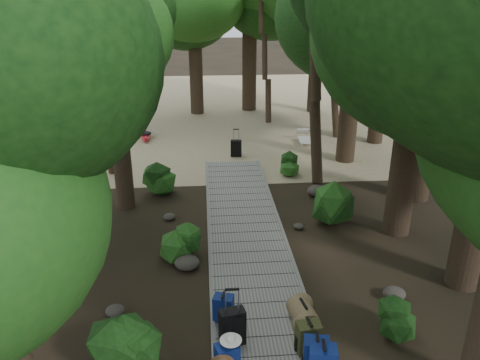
{
  "coord_description": "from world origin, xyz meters",
  "views": [
    {
      "loc": [
        -1.02,
        -9.27,
        5.93
      ],
      "look_at": [
        -0.04,
        2.97,
        1.0
      ],
      "focal_mm": 35.0,
      "sensor_mm": 36.0,
      "label": 1
    }
  ],
  "objects_px": {
    "suitcase_on_boardwalk": "(232,327)",
    "kayak": "(146,135)",
    "backpack_left_c": "(227,359)",
    "duffel_right_khaki": "(303,314)",
    "backpack_left_d": "(224,307)",
    "backpack_right_c": "(316,354)",
    "backpack_right_d": "(308,336)",
    "lone_suitcase_on_sand": "(236,148)",
    "sun_lounger": "(305,138)"
  },
  "relations": [
    {
      "from": "backpack_left_d",
      "to": "sun_lounger",
      "type": "distance_m",
      "value": 11.93
    },
    {
      "from": "backpack_left_c",
      "to": "suitcase_on_boardwalk",
      "type": "distance_m",
      "value": 0.78
    },
    {
      "from": "backpack_left_c",
      "to": "duffel_right_khaki",
      "type": "bearing_deg",
      "value": 20.95
    },
    {
      "from": "backpack_left_d",
      "to": "backpack_right_c",
      "type": "relative_size",
      "value": 0.8
    },
    {
      "from": "backpack_left_d",
      "to": "backpack_right_c",
      "type": "bearing_deg",
      "value": -28.85
    },
    {
      "from": "backpack_left_c",
      "to": "backpack_right_c",
      "type": "bearing_deg",
      "value": -17.76
    },
    {
      "from": "duffel_right_khaki",
      "to": "sun_lounger",
      "type": "distance_m",
      "value": 11.78
    },
    {
      "from": "suitcase_on_boardwalk",
      "to": "backpack_right_c",
      "type": "bearing_deg",
      "value": -44.09
    },
    {
      "from": "backpack_left_c",
      "to": "sun_lounger",
      "type": "bearing_deg",
      "value": 55.33
    },
    {
      "from": "backpack_left_d",
      "to": "backpack_left_c",
      "type": "bearing_deg",
      "value": -74.03
    },
    {
      "from": "backpack_left_c",
      "to": "backpack_left_d",
      "type": "height_order",
      "value": "backpack_left_c"
    },
    {
      "from": "suitcase_on_boardwalk",
      "to": "kayak",
      "type": "distance_m",
      "value": 13.52
    },
    {
      "from": "backpack_left_d",
      "to": "kayak",
      "type": "bearing_deg",
      "value": 118.91
    },
    {
      "from": "suitcase_on_boardwalk",
      "to": "kayak",
      "type": "relative_size",
      "value": 0.2
    },
    {
      "from": "sun_lounger",
      "to": "suitcase_on_boardwalk",
      "type": "bearing_deg",
      "value": -103.75
    },
    {
      "from": "backpack_right_d",
      "to": "sun_lounger",
      "type": "bearing_deg",
      "value": 70.8
    },
    {
      "from": "backpack_left_d",
      "to": "backpack_right_c",
      "type": "distance_m",
      "value": 2.04
    },
    {
      "from": "lone_suitcase_on_sand",
      "to": "kayak",
      "type": "distance_m",
      "value": 4.61
    },
    {
      "from": "lone_suitcase_on_sand",
      "to": "sun_lounger",
      "type": "distance_m",
      "value": 3.32
    },
    {
      "from": "backpack_right_c",
      "to": "lone_suitcase_on_sand",
      "type": "xyz_separation_m",
      "value": [
        -0.49,
        11.3,
        -0.13
      ]
    },
    {
      "from": "backpack_left_c",
      "to": "backpack_right_d",
      "type": "xyz_separation_m",
      "value": [
        1.43,
        0.48,
        -0.03
      ]
    },
    {
      "from": "lone_suitcase_on_sand",
      "to": "backpack_right_d",
      "type": "bearing_deg",
      "value": -78.99
    },
    {
      "from": "duffel_right_khaki",
      "to": "sun_lounger",
      "type": "relative_size",
      "value": 0.4
    },
    {
      "from": "backpack_right_c",
      "to": "sun_lounger",
      "type": "distance_m",
      "value": 12.95
    },
    {
      "from": "backpack_left_d",
      "to": "sun_lounger",
      "type": "xyz_separation_m",
      "value": [
        3.96,
        11.25,
        -0.12
      ]
    },
    {
      "from": "backpack_left_c",
      "to": "backpack_right_d",
      "type": "height_order",
      "value": "backpack_left_c"
    },
    {
      "from": "backpack_right_c",
      "to": "sun_lounger",
      "type": "relative_size",
      "value": 0.43
    },
    {
      "from": "duffel_right_khaki",
      "to": "suitcase_on_boardwalk",
      "type": "bearing_deg",
      "value": -173.09
    },
    {
      "from": "duffel_right_khaki",
      "to": "suitcase_on_boardwalk",
      "type": "xyz_separation_m",
      "value": [
        -1.35,
        -0.4,
        0.12
      ]
    },
    {
      "from": "suitcase_on_boardwalk",
      "to": "kayak",
      "type": "bearing_deg",
      "value": 89.17
    },
    {
      "from": "backpack_right_d",
      "to": "lone_suitcase_on_sand",
      "type": "height_order",
      "value": "backpack_right_d"
    },
    {
      "from": "lone_suitcase_on_sand",
      "to": "duffel_right_khaki",
      "type": "bearing_deg",
      "value": -78.52
    },
    {
      "from": "kayak",
      "to": "sun_lounger",
      "type": "bearing_deg",
      "value": -16.14
    },
    {
      "from": "backpack_left_d",
      "to": "duffel_right_khaki",
      "type": "relative_size",
      "value": 0.86
    },
    {
      "from": "backpack_left_d",
      "to": "sun_lounger",
      "type": "height_order",
      "value": "backpack_left_d"
    },
    {
      "from": "suitcase_on_boardwalk",
      "to": "backpack_right_d",
      "type": "bearing_deg",
      "value": -25.97
    },
    {
      "from": "backpack_right_c",
      "to": "backpack_left_d",
      "type": "bearing_deg",
      "value": 145.13
    },
    {
      "from": "kayak",
      "to": "duffel_right_khaki",
      "type": "bearing_deg",
      "value": -76.95
    },
    {
      "from": "backpack_right_d",
      "to": "suitcase_on_boardwalk",
      "type": "height_order",
      "value": "suitcase_on_boardwalk"
    },
    {
      "from": "lone_suitcase_on_sand",
      "to": "kayak",
      "type": "xyz_separation_m",
      "value": [
        -3.74,
        2.68,
        -0.15
      ]
    },
    {
      "from": "backpack_left_c",
      "to": "backpack_right_d",
      "type": "bearing_deg",
      "value": 1.26
    },
    {
      "from": "duffel_right_khaki",
      "to": "backpack_right_c",
      "type": "bearing_deg",
      "value": -101.2
    },
    {
      "from": "backpack_left_c",
      "to": "backpack_right_c",
      "type": "distance_m",
      "value": 1.45
    },
    {
      "from": "backpack_left_d",
      "to": "lone_suitcase_on_sand",
      "type": "bearing_deg",
      "value": 100.83
    },
    {
      "from": "backpack_left_d",
      "to": "duffel_right_khaki",
      "type": "bearing_deg",
      "value": 6.04
    },
    {
      "from": "lone_suitcase_on_sand",
      "to": "kayak",
      "type": "height_order",
      "value": "lone_suitcase_on_sand"
    },
    {
      "from": "lone_suitcase_on_sand",
      "to": "sun_lounger",
      "type": "bearing_deg",
      "value": 33.46
    },
    {
      "from": "backpack_left_c",
      "to": "kayak",
      "type": "xyz_separation_m",
      "value": [
        -2.78,
        13.97,
        -0.27
      ]
    },
    {
      "from": "suitcase_on_boardwalk",
      "to": "sun_lounger",
      "type": "xyz_separation_m",
      "value": [
        3.84,
        11.91,
        -0.18
      ]
    },
    {
      "from": "backpack_left_c",
      "to": "kayak",
      "type": "height_order",
      "value": "backpack_left_c"
    }
  ]
}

